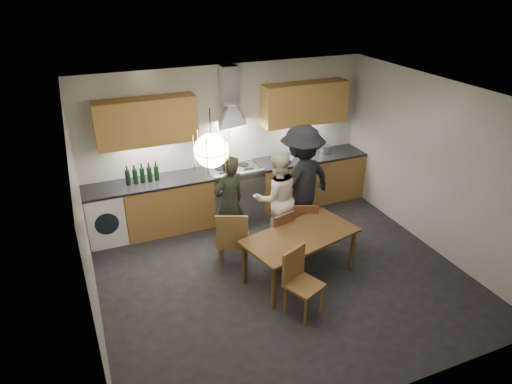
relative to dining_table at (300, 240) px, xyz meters
name	(u,v)px	position (x,y,z in m)	size (l,w,h in m)	color
ground	(282,275)	(-0.23, 0.09, -0.60)	(5.00, 5.00, 0.00)	black
room_shell	(285,166)	(-0.23, 0.09, 1.11)	(5.02, 4.52, 2.61)	silver
counter_run	(236,192)	(-0.20, 2.04, -0.15)	(5.00, 0.62, 0.90)	#BA8747
range_stove	(235,192)	(-0.23, 2.03, -0.16)	(0.90, 0.60, 0.92)	silver
wall_fixtures	(231,111)	(-0.23, 2.15, 1.28)	(4.30, 0.54, 1.10)	tan
pendant_lamp	(211,151)	(-1.23, -0.01, 1.50)	(0.43, 0.43, 0.70)	black
dining_table	(300,240)	(0.00, 0.00, 0.00)	(1.75, 1.16, 0.68)	brown
chair_back_left	(233,238)	(-0.84, 0.44, -0.03)	(0.58, 0.58, 0.98)	brown
chair_back_mid	(280,233)	(-0.10, 0.45, -0.12)	(0.45, 0.45, 0.83)	brown
chair_back_right	(305,223)	(0.40, 0.60, -0.14)	(0.47, 0.47, 0.81)	brown
chair_front	(299,278)	(-0.36, -0.66, -0.09)	(0.53, 0.53, 0.89)	brown
person_left	(229,202)	(-0.64, 1.15, 0.16)	(0.55, 0.36, 1.52)	black
person_mid	(277,198)	(0.08, 0.97, 0.18)	(0.75, 0.59, 1.55)	white
person_right	(301,182)	(0.54, 1.04, 0.33)	(1.20, 0.69, 1.86)	black
mixing_bowl	(286,159)	(0.73, 2.00, 0.34)	(0.26, 0.26, 0.06)	silver
stock_pot	(324,150)	(1.55, 2.07, 0.37)	(0.20, 0.20, 0.14)	#ACABAF
wine_bottles	(142,173)	(-1.77, 2.07, 0.46)	(0.53, 0.08, 0.32)	black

